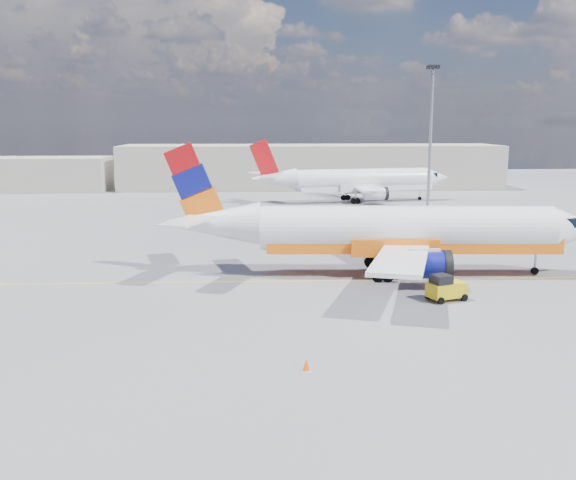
{
  "coord_description": "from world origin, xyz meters",
  "views": [
    {
      "loc": [
        -5.2,
        -45.56,
        12.24
      ],
      "look_at": [
        -2.87,
        1.75,
        3.5
      ],
      "focal_mm": 40.0,
      "sensor_mm": 36.0,
      "label": 1
    }
  ],
  "objects_px": {
    "second_jet": "(356,181)",
    "gse_tug": "(446,288)",
    "main_jet": "(392,231)",
    "traffic_cone": "(306,365)"
  },
  "relations": [
    {
      "from": "gse_tug",
      "to": "main_jet",
      "type": "bearing_deg",
      "value": 84.41
    },
    {
      "from": "second_jet",
      "to": "main_jet",
      "type": "bearing_deg",
      "value": -106.21
    },
    {
      "from": "second_jet",
      "to": "gse_tug",
      "type": "height_order",
      "value": "second_jet"
    },
    {
      "from": "main_jet",
      "to": "traffic_cone",
      "type": "distance_m",
      "value": 22.2
    },
    {
      "from": "second_jet",
      "to": "gse_tug",
      "type": "bearing_deg",
      "value": -103.19
    },
    {
      "from": "second_jet",
      "to": "traffic_cone",
      "type": "bearing_deg",
      "value": -111.58
    },
    {
      "from": "traffic_cone",
      "to": "main_jet",
      "type": "bearing_deg",
      "value": 67.34
    },
    {
      "from": "main_jet",
      "to": "traffic_cone",
      "type": "height_order",
      "value": "main_jet"
    },
    {
      "from": "main_jet",
      "to": "second_jet",
      "type": "bearing_deg",
      "value": 87.52
    },
    {
      "from": "second_jet",
      "to": "gse_tug",
      "type": "relative_size",
      "value": 11.04
    }
  ]
}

